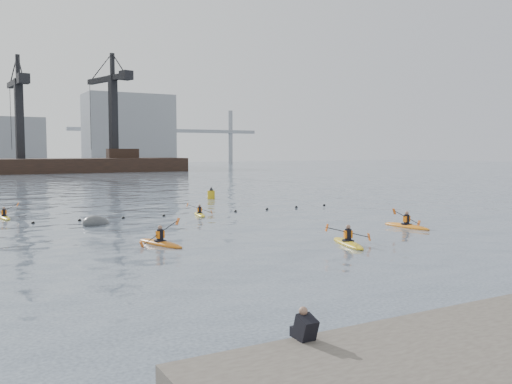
{
  "coord_description": "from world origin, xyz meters",
  "views": [
    {
      "loc": [
        -12.44,
        -15.9,
        4.87
      ],
      "look_at": [
        0.7,
        7.68,
        2.8
      ],
      "focal_mm": 38.0,
      "sensor_mm": 36.0,
      "label": 1
    }
  ],
  "objects_px": {
    "kayaker_1": "(348,242)",
    "kayaker_4": "(407,225)",
    "kayaker_0": "(160,242)",
    "kayaker_5": "(4,217)",
    "mooring_buoy": "(97,224)",
    "kayaker_3": "(200,214)",
    "nav_buoy": "(211,195)"
  },
  "relations": [
    {
      "from": "kayaker_1",
      "to": "nav_buoy",
      "type": "distance_m",
      "value": 28.35
    },
    {
      "from": "kayaker_0",
      "to": "kayaker_5",
      "type": "xyz_separation_m",
      "value": [
        -6.21,
        15.97,
        -0.02
      ]
    },
    {
      "from": "kayaker_4",
      "to": "nav_buoy",
      "type": "height_order",
      "value": "kayaker_4"
    },
    {
      "from": "kayaker_0",
      "to": "kayaker_5",
      "type": "height_order",
      "value": "kayaker_0"
    },
    {
      "from": "mooring_buoy",
      "to": "kayaker_5",
      "type": "bearing_deg",
      "value": 128.29
    },
    {
      "from": "nav_buoy",
      "to": "kayaker_3",
      "type": "bearing_deg",
      "value": -117.97
    },
    {
      "from": "kayaker_4",
      "to": "nav_buoy",
      "type": "bearing_deg",
      "value": -88.52
    },
    {
      "from": "kayaker_3",
      "to": "mooring_buoy",
      "type": "height_order",
      "value": "kayaker_3"
    },
    {
      "from": "kayaker_0",
      "to": "kayaker_5",
      "type": "distance_m",
      "value": 17.13
    },
    {
      "from": "mooring_buoy",
      "to": "kayaker_4",
      "type": "bearing_deg",
      "value": -33.05
    },
    {
      "from": "kayaker_1",
      "to": "kayaker_0",
      "type": "bearing_deg",
      "value": 167.5
    },
    {
      "from": "kayaker_3",
      "to": "nav_buoy",
      "type": "height_order",
      "value": "nav_buoy"
    },
    {
      "from": "kayaker_3",
      "to": "kayaker_4",
      "type": "bearing_deg",
      "value": -42.0
    },
    {
      "from": "kayaker_3",
      "to": "kayaker_1",
      "type": "bearing_deg",
      "value": -71.82
    },
    {
      "from": "kayaker_5",
      "to": "nav_buoy",
      "type": "height_order",
      "value": "nav_buoy"
    },
    {
      "from": "kayaker_3",
      "to": "kayaker_4",
      "type": "height_order",
      "value": "kayaker_4"
    },
    {
      "from": "kayaker_0",
      "to": "kayaker_1",
      "type": "distance_m",
      "value": 9.76
    },
    {
      "from": "kayaker_0",
      "to": "kayaker_4",
      "type": "height_order",
      "value": "kayaker_0"
    },
    {
      "from": "kayaker_4",
      "to": "mooring_buoy",
      "type": "distance_m",
      "value": 20.21
    },
    {
      "from": "kayaker_0",
      "to": "kayaker_1",
      "type": "relative_size",
      "value": 0.97
    },
    {
      "from": "kayaker_0",
      "to": "kayaker_4",
      "type": "distance_m",
      "value": 15.9
    },
    {
      "from": "kayaker_0",
      "to": "kayaker_1",
      "type": "height_order",
      "value": "kayaker_0"
    },
    {
      "from": "kayaker_1",
      "to": "kayaker_4",
      "type": "bearing_deg",
      "value": 40.29
    },
    {
      "from": "kayaker_1",
      "to": "kayaker_4",
      "type": "height_order",
      "value": "kayaker_4"
    },
    {
      "from": "kayaker_3",
      "to": "mooring_buoy",
      "type": "xyz_separation_m",
      "value": [
        -7.97,
        -1.35,
        -0.09
      ]
    },
    {
      "from": "kayaker_4",
      "to": "kayaker_5",
      "type": "bearing_deg",
      "value": -42.54
    },
    {
      "from": "kayaker_0",
      "to": "mooring_buoy",
      "type": "relative_size",
      "value": 1.57
    },
    {
      "from": "nav_buoy",
      "to": "kayaker_4",
      "type": "bearing_deg",
      "value": -84.41
    },
    {
      "from": "kayaker_1",
      "to": "nav_buoy",
      "type": "xyz_separation_m",
      "value": [
        4.88,
        27.93,
        0.31
      ]
    },
    {
      "from": "kayaker_1",
      "to": "kayaker_3",
      "type": "distance_m",
      "value": 15.68
    },
    {
      "from": "kayaker_1",
      "to": "kayaker_5",
      "type": "height_order",
      "value": "kayaker_1"
    },
    {
      "from": "kayaker_1",
      "to": "kayaker_4",
      "type": "distance_m",
      "value": 7.98
    }
  ]
}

